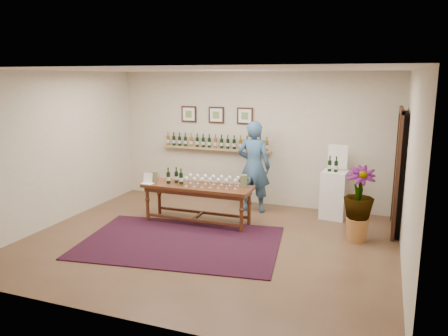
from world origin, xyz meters
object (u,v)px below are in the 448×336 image
(tasting_table, at_px, (198,191))
(potted_plant, at_px, (358,204))
(display_pedestal, at_px, (334,195))
(person, at_px, (254,167))

(tasting_table, relative_size, potted_plant, 1.87)
(potted_plant, bearing_deg, display_pedestal, 114.49)
(tasting_table, height_order, display_pedestal, display_pedestal)
(tasting_table, distance_m, potted_plant, 2.86)
(potted_plant, distance_m, person, 2.34)
(display_pedestal, relative_size, person, 0.50)
(display_pedestal, bearing_deg, potted_plant, -65.51)
(tasting_table, height_order, potted_plant, potted_plant)
(display_pedestal, distance_m, person, 1.65)
(tasting_table, xyz_separation_m, person, (0.76, 1.07, 0.31))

